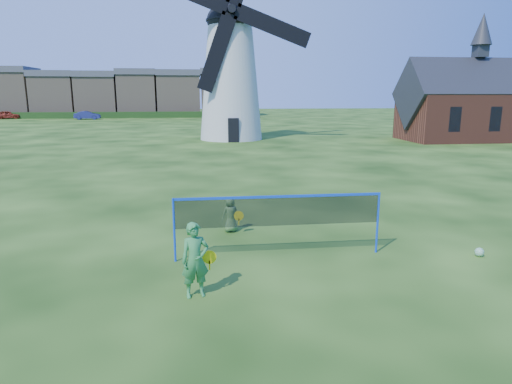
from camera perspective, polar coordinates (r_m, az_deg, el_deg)
The scene contains 11 objects.
ground at distance 11.15m, azimuth -0.71°, elevation -8.13°, with size 220.00×220.00×0.00m, color black.
windmill at distance 39.43m, azimuth -3.27°, elevation 15.00°, with size 12.91×5.40×16.87m.
chapel at distance 42.86m, azimuth 26.19°, elevation 9.88°, with size 12.29×5.96×10.39m.
badminton_net at distance 10.74m, azimuth 2.95°, elevation -2.56°, with size 5.05×0.05×1.55m.
player_girl at distance 8.85m, azimuth -7.78°, elevation -8.62°, with size 0.73×0.48×1.51m.
player_boy at distance 12.89m, azimuth -3.28°, elevation -2.88°, with size 0.65×0.47×1.03m.
play_ball at distance 12.35m, azimuth 26.66°, elevation -6.88°, with size 0.22×0.22×0.22m, color green.
terraced_houses at distance 85.11m, azimuth -22.16°, elevation 11.63°, with size 58.80×8.40×8.29m.
hedge at distance 79.24m, azimuth -22.65°, elevation 9.05°, with size 62.00×0.80×1.00m, color #193814.
car_left at distance 82.00m, azimuth -29.13°, elevation 8.62°, with size 1.50×3.72×1.27m, color maroon.
car_right at distance 74.90m, azimuth -20.77°, elevation 9.16°, with size 1.35×3.86×1.27m, color navy.
Camera 1 is at (-1.16, -10.37, 3.92)m, focal length 31.28 mm.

